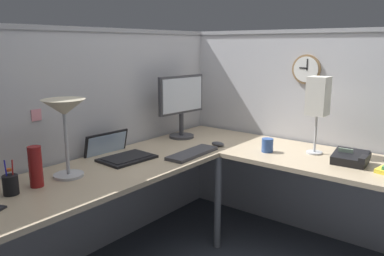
# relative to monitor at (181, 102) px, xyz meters

# --- Properties ---
(cubicle_wall_back) EXTENTS (2.57, 0.12, 1.58)m
(cubicle_wall_back) POSITION_rel_monitor_xyz_m (-0.70, 0.23, -0.23)
(cubicle_wall_back) COLOR #B2B2B7
(cubicle_wall_back) RESTS_ON ground
(cubicle_wall_right) EXTENTS (0.12, 2.37, 1.58)m
(cubicle_wall_right) POSITION_rel_monitor_xyz_m (0.54, -0.90, -0.23)
(cubicle_wall_right) COLOR #B2B2B7
(cubicle_wall_right) RESTS_ON ground
(desk) EXTENTS (2.35, 2.15, 0.73)m
(desk) POSITION_rel_monitor_xyz_m (-0.48, -0.69, -0.39)
(desk) COLOR tan
(desk) RESTS_ON ground
(monitor) EXTENTS (0.46, 0.20, 0.50)m
(monitor) POSITION_rel_monitor_xyz_m (0.00, 0.00, 0.00)
(monitor) COLOR #38383D
(monitor) RESTS_ON desk
(laptop) EXTENTS (0.36, 0.40, 0.22)m
(laptop) POSITION_rel_monitor_xyz_m (-0.69, -0.01, -0.27)
(laptop) COLOR black
(laptop) RESTS_ON desk
(keyboard) EXTENTS (0.43, 0.16, 0.02)m
(keyboard) POSITION_rel_monitor_xyz_m (-0.34, -0.38, -0.28)
(keyboard) COLOR #38383D
(keyboard) RESTS_ON desk
(computer_mouse) EXTENTS (0.06, 0.10, 0.03)m
(computer_mouse) POSITION_rel_monitor_xyz_m (-0.04, -0.39, -0.28)
(computer_mouse) COLOR #38383D
(computer_mouse) RESTS_ON desk
(desk_lamp_dome) EXTENTS (0.24, 0.24, 0.44)m
(desk_lamp_dome) POSITION_rel_monitor_xyz_m (-1.12, -0.09, 0.07)
(desk_lamp_dome) COLOR #B7BABF
(desk_lamp_dome) RESTS_ON desk
(pen_cup) EXTENTS (0.08, 0.08, 0.18)m
(pen_cup) POSITION_rel_monitor_xyz_m (-1.46, -0.10, -0.24)
(pen_cup) COLOR black
(pen_cup) RESTS_ON desk
(thermos_flask) EXTENTS (0.07, 0.07, 0.22)m
(thermos_flask) POSITION_rel_monitor_xyz_m (-1.32, -0.10, -0.18)
(thermos_flask) COLOR maroon
(thermos_flask) RESTS_ON desk
(office_phone) EXTENTS (0.20, 0.21, 0.11)m
(office_phone) POSITION_rel_monitor_xyz_m (0.11, -1.29, -0.26)
(office_phone) COLOR black
(office_phone) RESTS_ON desk
(desk_lamp_paper) EXTENTS (0.13, 0.13, 0.53)m
(desk_lamp_paper) POSITION_rel_monitor_xyz_m (0.21, -1.02, 0.09)
(desk_lamp_paper) COLOR #B7BABF
(desk_lamp_paper) RESTS_ON desk
(coffee_mug) EXTENTS (0.08, 0.08, 0.10)m
(coffee_mug) POSITION_rel_monitor_xyz_m (0.04, -0.75, -0.25)
(coffee_mug) COLOR #2D4C8C
(coffee_mug) RESTS_ON desk
(wall_clock) EXTENTS (0.04, 0.22, 0.22)m
(wall_clock) POSITION_rel_monitor_xyz_m (0.49, -0.82, 0.26)
(wall_clock) COLOR olive
(pinned_note_leftmost) EXTENTS (0.06, 0.00, 0.07)m
(pinned_note_leftmost) POSITION_rel_monitor_xyz_m (-1.13, 0.18, 0.03)
(pinned_note_leftmost) COLOR pink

